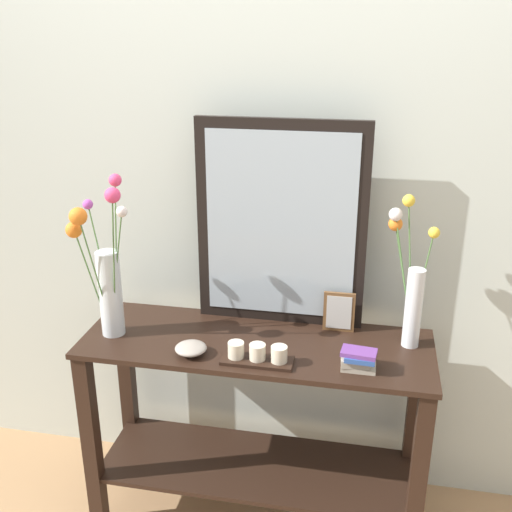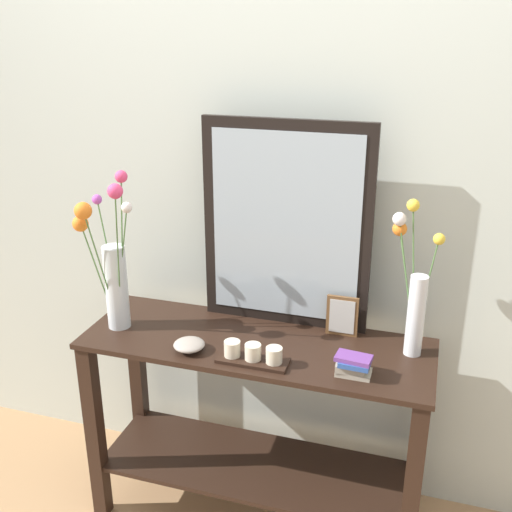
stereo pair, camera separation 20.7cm
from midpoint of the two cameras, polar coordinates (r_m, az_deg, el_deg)
name	(u,v)px [view 1 (the left image)]	position (r m, az deg, el deg)	size (l,w,h in m)	color
wall_back	(273,167)	(2.32, -0.96, 8.27)	(6.40, 0.08, 2.70)	beige
console_table	(256,411)	(2.38, -2.58, -14.40)	(1.26, 0.44, 0.79)	black
mirror_leaning	(281,225)	(2.21, -0.34, 2.85)	(0.62, 0.03, 0.77)	black
tall_vase_left	(106,275)	(2.24, -16.43, -1.73)	(0.21, 0.20, 0.60)	silver
vase_right	(411,286)	(2.15, 11.67, -2.80)	(0.18, 0.12, 0.54)	silver
candle_tray	(257,355)	(2.08, -2.76, -9.29)	(0.24, 0.09, 0.07)	black
picture_frame_small	(339,312)	(2.26, 5.17, -5.29)	(0.12, 0.01, 0.15)	brown
decorative_bowl	(191,348)	(2.15, -8.90, -8.60)	(0.11, 0.11, 0.04)	#9E9389
book_stack	(358,359)	(2.05, 6.65, -9.64)	(0.12, 0.09, 0.07)	#B2A893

